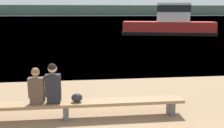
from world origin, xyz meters
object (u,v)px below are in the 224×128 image
Objects in this scene: person_left at (37,88)px; shopping_bag at (77,98)px; tugboat_red at (169,25)px; person_right at (53,85)px; bench_main at (66,105)px.

shopping_bag is at bearing -1.05° from person_left.
shopping_bag is 0.03× the size of tugboat_red.
tugboat_red reaches higher than shopping_bag.
person_right is 3.66× the size of shopping_bag.
tugboat_red is at bearing 65.07° from bench_main.
tugboat_red is (11.11, 23.26, 0.26)m from person_right.
bench_main is 22.00× the size of shopping_bag.
tugboat_red is at bearing 65.68° from shopping_bag.
shopping_bag is (0.29, -0.01, 0.20)m from bench_main.
bench_main is 25.67m from tugboat_red.
tugboat_red reaches higher than bench_main.
bench_main is 6.63× the size of person_left.
person_right reaches higher than person_left.
bench_main is 0.55× the size of tugboat_red.
person_left is 25.96m from tugboat_red.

